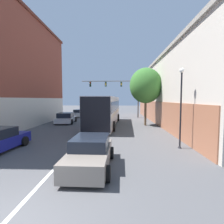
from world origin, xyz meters
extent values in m
cube|color=silver|center=(0.00, 14.75, 0.00)|extent=(0.14, 41.51, 0.01)
cube|color=beige|center=(-6.55, 14.51, 1.60)|extent=(0.24, 20.75, 3.20)
cube|color=beige|center=(11.54, 18.90, 3.96)|extent=(8.08, 29.55, 7.93)
cube|color=#A86647|center=(7.55, 18.90, 1.39)|extent=(0.24, 28.96, 2.77)
cube|color=gray|center=(11.54, 18.90, 7.78)|extent=(8.40, 29.85, 0.30)
cube|color=#B7B7BC|center=(1.26, 16.68, 1.78)|extent=(3.21, 12.89, 3.11)
cube|color=black|center=(1.26, 16.68, 2.34)|extent=(3.25, 12.64, 0.99)
cube|color=beige|center=(1.26, 16.68, 1.53)|extent=(3.24, 12.77, 0.31)
cube|color=black|center=(0.93, 10.32, 1.78)|extent=(2.50, 0.19, 2.98)
cylinder|color=black|center=(0.17, 20.71, 0.50)|extent=(0.35, 1.01, 1.00)
cylinder|color=black|center=(2.77, 20.57, 0.50)|extent=(0.35, 1.01, 1.00)
cylinder|color=black|center=(-0.25, 12.80, 0.50)|extent=(0.35, 1.01, 1.00)
cylinder|color=black|center=(2.36, 12.66, 0.50)|extent=(0.35, 1.01, 1.00)
cube|color=slate|center=(1.56, 3.82, 0.52)|extent=(1.76, 4.08, 0.70)
cube|color=black|center=(1.57, 4.06, 1.11)|extent=(1.59, 2.14, 0.50)
cylinder|color=black|center=(0.71, 5.09, 0.31)|extent=(0.23, 0.62, 0.62)
cylinder|color=black|center=(2.46, 5.06, 0.31)|extent=(0.23, 0.62, 0.62)
cylinder|color=black|center=(0.66, 2.58, 0.31)|extent=(0.23, 0.62, 0.62)
cylinder|color=black|center=(2.42, 2.55, 0.31)|extent=(0.23, 0.62, 0.62)
cube|color=silver|center=(-3.92, 18.38, 0.46)|extent=(2.22, 4.58, 0.57)
cube|color=black|center=(-3.90, 18.16, 1.04)|extent=(1.91, 2.44, 0.60)
cylinder|color=black|center=(-5.00, 19.68, 0.32)|extent=(0.27, 0.66, 0.64)
cylinder|color=black|center=(-3.04, 19.83, 0.32)|extent=(0.27, 0.66, 0.64)
cylinder|color=black|center=(-4.79, 16.93, 0.32)|extent=(0.27, 0.66, 0.64)
cylinder|color=black|center=(-2.84, 17.07, 0.32)|extent=(0.27, 0.66, 0.64)
cube|color=silver|center=(-3.80, 26.06, 0.49)|extent=(2.19, 3.99, 0.62)
cube|color=black|center=(-3.82, 25.87, 1.04)|extent=(1.83, 2.16, 0.50)
cylinder|color=black|center=(-4.56, 27.34, 0.32)|extent=(0.30, 0.67, 0.64)
cylinder|color=black|center=(-2.76, 27.12, 0.32)|extent=(0.30, 0.67, 0.64)
cylinder|color=black|center=(-4.84, 25.00, 0.32)|extent=(0.30, 0.67, 0.64)
cylinder|color=black|center=(-3.04, 24.78, 0.32)|extent=(0.30, 0.67, 0.64)
cylinder|color=black|center=(-5.01, 7.47, 0.31)|extent=(0.26, 0.63, 0.62)
cylinder|color=black|center=(-3.34, 7.36, 0.31)|extent=(0.26, 0.63, 0.62)
cylinder|color=#514C47|center=(6.10, 25.51, 3.18)|extent=(0.18, 0.18, 6.36)
cylinder|color=#514C47|center=(1.40, 25.51, 6.06)|extent=(9.40, 0.12, 0.12)
cube|color=#234723|center=(3.28, 25.51, 5.54)|extent=(0.28, 0.24, 0.80)
sphere|color=black|center=(3.28, 25.36, 5.79)|extent=(0.18, 0.18, 0.18)
sphere|color=orange|center=(3.28, 25.36, 5.54)|extent=(0.18, 0.18, 0.18)
sphere|color=black|center=(3.28, 25.36, 5.29)|extent=(0.18, 0.18, 0.18)
cube|color=#234723|center=(0.70, 25.51, 5.54)|extent=(0.28, 0.24, 0.80)
sphere|color=black|center=(0.70, 25.36, 5.79)|extent=(0.18, 0.18, 0.18)
sphere|color=orange|center=(0.70, 25.36, 5.54)|extent=(0.18, 0.18, 0.18)
sphere|color=black|center=(0.70, 25.36, 5.29)|extent=(0.18, 0.18, 0.18)
cube|color=#234723|center=(-1.89, 25.51, 5.54)|extent=(0.28, 0.24, 0.80)
sphere|color=red|center=(-1.89, 25.36, 5.79)|extent=(0.18, 0.18, 0.18)
sphere|color=black|center=(-1.89, 25.36, 5.54)|extent=(0.18, 0.18, 0.18)
sphere|color=black|center=(-1.89, 25.36, 5.29)|extent=(0.18, 0.18, 0.18)
cone|color=black|center=(6.67, 7.17, 0.10)|extent=(0.26, 0.26, 0.20)
cylinder|color=black|center=(6.67, 7.17, 2.35)|extent=(0.10, 0.10, 4.70)
sphere|color=white|center=(6.67, 7.17, 4.81)|extent=(0.30, 0.30, 0.30)
cylinder|color=brown|center=(5.96, 16.65, 1.53)|extent=(0.26, 0.26, 3.06)
ellipsoid|color=#38702D|center=(5.96, 16.65, 4.63)|extent=(3.70, 3.33, 4.06)
camera|label=1|loc=(2.82, -3.73, 3.07)|focal=28.00mm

